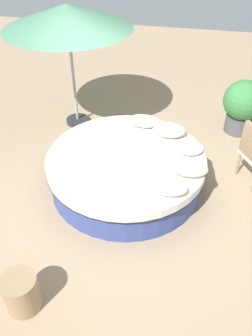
{
  "coord_description": "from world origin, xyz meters",
  "views": [
    {
      "loc": [
        0.82,
        -3.89,
        3.56
      ],
      "look_at": [
        0.0,
        0.0,
        0.33
      ],
      "focal_mm": 36.64,
      "sensor_mm": 36.0,
      "label": 1
    }
  ],
  "objects_px": {
    "planter": "(243,104)",
    "round_bed": "(126,170)",
    "throw_pillow_1": "(189,168)",
    "throw_pillow_4": "(144,121)",
    "throw_pillow_0": "(168,187)",
    "throw_pillow_2": "(188,147)",
    "throw_pillow_3": "(169,130)",
    "side_table": "(22,292)",
    "patio_umbrella": "(67,17)"
  },
  "relations": [
    {
      "from": "round_bed",
      "to": "throw_pillow_0",
      "type": "xyz_separation_m",
      "value": [
        0.68,
        -0.63,
        0.35
      ]
    },
    {
      "from": "patio_umbrella",
      "to": "side_table",
      "type": "distance_m",
      "value": 4.2
    },
    {
      "from": "throw_pillow_4",
      "to": "patio_umbrella",
      "type": "xyz_separation_m",
      "value": [
        -1.42,
        0.73,
        1.33
      ]
    },
    {
      "from": "patio_umbrella",
      "to": "throw_pillow_4",
      "type": "bearing_deg",
      "value": -27.27
    },
    {
      "from": "planter",
      "to": "throw_pillow_4",
      "type": "bearing_deg",
      "value": -146.94
    },
    {
      "from": "round_bed",
      "to": "throw_pillow_3",
      "type": "bearing_deg",
      "value": 51.38
    },
    {
      "from": "side_table",
      "to": "patio_umbrella",
      "type": "bearing_deg",
      "value": 99.42
    },
    {
      "from": "throw_pillow_0",
      "to": "throw_pillow_4",
      "type": "xyz_separation_m",
      "value": [
        -0.57,
        1.5,
        0.01
      ]
    },
    {
      "from": "side_table",
      "to": "round_bed",
      "type": "bearing_deg",
      "value": 72.59
    },
    {
      "from": "throw_pillow_4",
      "to": "patio_umbrella",
      "type": "relative_size",
      "value": 0.24
    },
    {
      "from": "throw_pillow_3",
      "to": "patio_umbrella",
      "type": "xyz_separation_m",
      "value": [
        -1.86,
        0.92,
        1.33
      ]
    },
    {
      "from": "patio_umbrella",
      "to": "planter",
      "type": "height_order",
      "value": "patio_umbrella"
    },
    {
      "from": "throw_pillow_2",
      "to": "patio_umbrella",
      "type": "distance_m",
      "value": 2.87
    },
    {
      "from": "round_bed",
      "to": "throw_pillow_2",
      "type": "xyz_separation_m",
      "value": [
        0.87,
        0.31,
        0.34
      ]
    },
    {
      "from": "throw_pillow_3",
      "to": "throw_pillow_4",
      "type": "xyz_separation_m",
      "value": [
        -0.44,
        0.19,
        -0.0
      ]
    },
    {
      "from": "throw_pillow_3",
      "to": "side_table",
      "type": "height_order",
      "value": "throw_pillow_3"
    },
    {
      "from": "patio_umbrella",
      "to": "side_table",
      "type": "height_order",
      "value": "patio_umbrella"
    },
    {
      "from": "throw_pillow_1",
      "to": "round_bed",
      "type": "bearing_deg",
      "value": 168.51
    },
    {
      "from": "throw_pillow_2",
      "to": "throw_pillow_3",
      "type": "height_order",
      "value": "throw_pillow_3"
    },
    {
      "from": "round_bed",
      "to": "throw_pillow_4",
      "type": "distance_m",
      "value": 0.95
    },
    {
      "from": "throw_pillow_0",
      "to": "throw_pillow_1",
      "type": "bearing_deg",
      "value": 62.73
    },
    {
      "from": "round_bed",
      "to": "throw_pillow_1",
      "type": "relative_size",
      "value": 4.4
    },
    {
      "from": "throw_pillow_4",
      "to": "round_bed",
      "type": "bearing_deg",
      "value": -97.18
    },
    {
      "from": "round_bed",
      "to": "planter",
      "type": "distance_m",
      "value": 2.63
    },
    {
      "from": "planter",
      "to": "side_table",
      "type": "xyz_separation_m",
      "value": [
        -2.43,
        -4.11,
        -0.33
      ]
    },
    {
      "from": "planter",
      "to": "round_bed",
      "type": "bearing_deg",
      "value": -132.01
    },
    {
      "from": "throw_pillow_4",
      "to": "planter",
      "type": "height_order",
      "value": "planter"
    },
    {
      "from": "round_bed",
      "to": "planter",
      "type": "height_order",
      "value": "planter"
    },
    {
      "from": "patio_umbrella",
      "to": "side_table",
      "type": "relative_size",
      "value": 4.73
    },
    {
      "from": "throw_pillow_3",
      "to": "patio_umbrella",
      "type": "bearing_deg",
      "value": 153.67
    },
    {
      "from": "throw_pillow_0",
      "to": "throw_pillow_3",
      "type": "height_order",
      "value": "throw_pillow_3"
    },
    {
      "from": "planter",
      "to": "side_table",
      "type": "distance_m",
      "value": 4.78
    },
    {
      "from": "throw_pillow_1",
      "to": "throw_pillow_4",
      "type": "distance_m",
      "value": 1.33
    },
    {
      "from": "throw_pillow_3",
      "to": "planter",
      "type": "xyz_separation_m",
      "value": [
        1.2,
        1.25,
        -0.09
      ]
    },
    {
      "from": "throw_pillow_1",
      "to": "side_table",
      "type": "distance_m",
      "value": 2.57
    },
    {
      "from": "throw_pillow_2",
      "to": "patio_umbrella",
      "type": "xyz_separation_m",
      "value": [
        -2.17,
        1.29,
        1.35
      ]
    },
    {
      "from": "patio_umbrella",
      "to": "side_table",
      "type": "bearing_deg",
      "value": -80.58
    },
    {
      "from": "throw_pillow_4",
      "to": "patio_umbrella",
      "type": "bearing_deg",
      "value": 152.73
    },
    {
      "from": "throw_pillow_3",
      "to": "planter",
      "type": "distance_m",
      "value": 1.74
    },
    {
      "from": "round_bed",
      "to": "throw_pillow_4",
      "type": "relative_size",
      "value": 4.55
    },
    {
      "from": "patio_umbrella",
      "to": "round_bed",
      "type": "bearing_deg",
      "value": -50.84
    },
    {
      "from": "throw_pillow_3",
      "to": "throw_pillow_4",
      "type": "height_order",
      "value": "throw_pillow_3"
    },
    {
      "from": "throw_pillow_1",
      "to": "throw_pillow_4",
      "type": "relative_size",
      "value": 1.03
    },
    {
      "from": "throw_pillow_1",
      "to": "throw_pillow_2",
      "type": "distance_m",
      "value": 0.5
    },
    {
      "from": "throw_pillow_3",
      "to": "throw_pillow_4",
      "type": "bearing_deg",
      "value": 156.82
    },
    {
      "from": "throw_pillow_1",
      "to": "planter",
      "type": "relative_size",
      "value": 0.53
    },
    {
      "from": "throw_pillow_1",
      "to": "throw_pillow_0",
      "type": "bearing_deg",
      "value": -117.27
    },
    {
      "from": "throw_pillow_4",
      "to": "side_table",
      "type": "height_order",
      "value": "throw_pillow_4"
    },
    {
      "from": "round_bed",
      "to": "throw_pillow_1",
      "type": "xyz_separation_m",
      "value": [
        0.91,
        -0.18,
        0.35
      ]
    },
    {
      "from": "throw_pillow_4",
      "to": "throw_pillow_1",
      "type": "bearing_deg",
      "value": -53.0
    }
  ]
}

